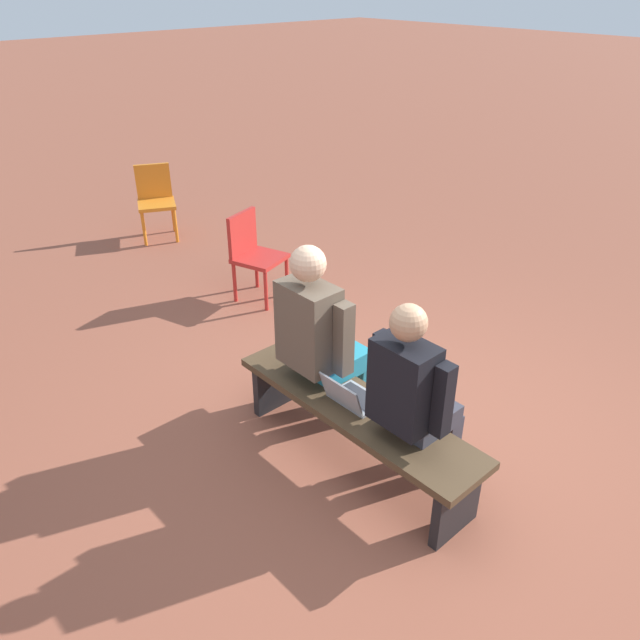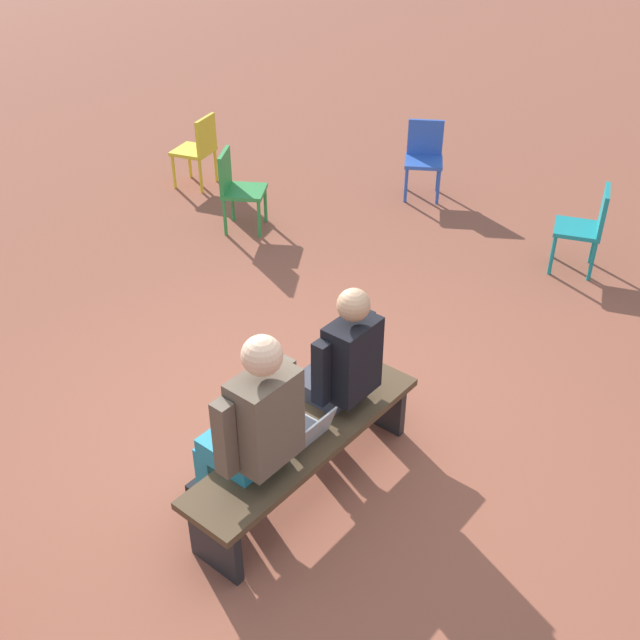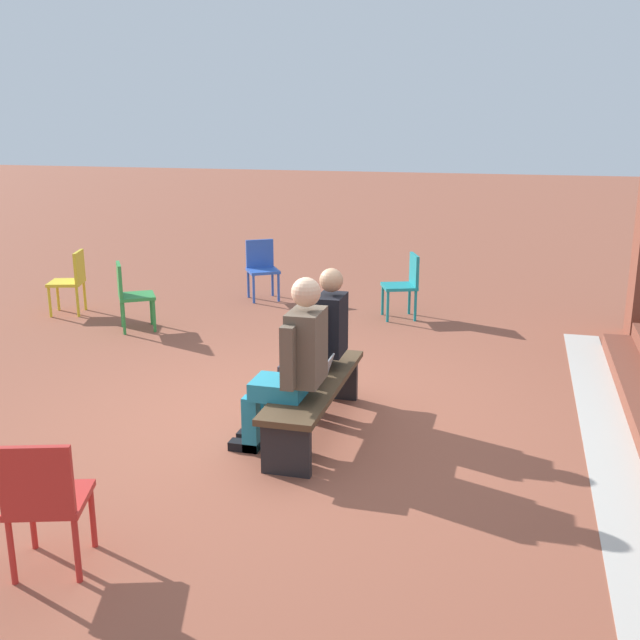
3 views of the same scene
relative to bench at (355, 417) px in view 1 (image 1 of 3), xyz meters
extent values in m
plane|color=brown|center=(-0.17, -0.35, -0.35)|extent=(60.00, 60.00, 0.00)
cube|color=#4C3823|center=(0.00, 0.00, 0.07)|extent=(1.80, 0.44, 0.05)
cube|color=black|center=(-0.80, 0.00, -0.15)|extent=(0.06, 0.37, 0.40)
cube|color=black|center=(0.80, 0.00, -0.15)|extent=(0.06, 0.37, 0.40)
cube|color=#383842|center=(-0.39, -0.16, 0.15)|extent=(0.31, 0.37, 0.13)
cube|color=#383842|center=(-0.47, -0.35, -0.13)|extent=(0.10, 0.11, 0.45)
cube|color=black|center=(-0.47, -0.40, -0.32)|extent=(0.10, 0.22, 0.06)
cube|color=#383842|center=(-0.31, -0.35, -0.13)|extent=(0.10, 0.11, 0.45)
cube|color=black|center=(-0.31, -0.40, -0.32)|extent=(0.10, 0.22, 0.06)
cube|color=black|center=(-0.39, 0.04, 0.47)|extent=(0.35, 0.22, 0.52)
cube|color=maroon|center=(-0.39, -0.08, 0.44)|extent=(0.05, 0.01, 0.31)
cube|color=black|center=(-0.61, -0.03, 0.46)|extent=(0.08, 0.09, 0.44)
cube|color=black|center=(-0.17, -0.03, 0.46)|extent=(0.08, 0.09, 0.44)
sphere|color=tan|center=(-0.39, 0.04, 0.86)|extent=(0.20, 0.20, 0.20)
cube|color=teal|center=(0.39, -0.18, 0.16)|extent=(0.34, 0.40, 0.14)
cube|color=teal|center=(0.30, -0.38, -0.13)|extent=(0.11, 0.12, 0.45)
cube|color=black|center=(0.30, -0.45, -0.32)|extent=(0.11, 0.24, 0.07)
cube|color=teal|center=(0.48, -0.38, -0.13)|extent=(0.11, 0.12, 0.45)
cube|color=black|center=(0.48, -0.45, -0.32)|extent=(0.11, 0.24, 0.07)
cube|color=brown|center=(0.39, 0.04, 0.51)|extent=(0.38, 0.24, 0.57)
cube|color=brown|center=(0.15, -0.03, 0.49)|extent=(0.09, 0.10, 0.48)
cube|color=brown|center=(0.63, -0.03, 0.49)|extent=(0.09, 0.10, 0.48)
sphere|color=#DBAD89|center=(0.39, 0.04, 0.93)|extent=(0.22, 0.22, 0.22)
cube|color=#9EA0A5|center=(0.03, -0.04, 0.11)|extent=(0.32, 0.22, 0.02)
cube|color=#2D2D33|center=(0.03, -0.05, 0.12)|extent=(0.29, 0.15, 0.00)
cube|color=#9EA0A5|center=(0.03, 0.10, 0.21)|extent=(0.32, 0.07, 0.19)
cube|color=#33519E|center=(0.03, 0.09, 0.21)|extent=(0.28, 0.06, 0.17)
cube|color=red|center=(2.24, -0.97, 0.07)|extent=(0.53, 0.53, 0.04)
cube|color=red|center=(2.42, -0.91, 0.29)|extent=(0.16, 0.39, 0.40)
cylinder|color=red|center=(2.01, -0.85, -0.15)|extent=(0.04, 0.04, 0.40)
cylinder|color=red|center=(2.12, -1.19, -0.15)|extent=(0.04, 0.04, 0.40)
cylinder|color=red|center=(2.36, -0.74, -0.15)|extent=(0.04, 0.04, 0.40)
cylinder|color=red|center=(2.46, -1.08, -0.15)|extent=(0.04, 0.04, 0.40)
cube|color=orange|center=(4.28, -1.03, 0.07)|extent=(0.56, 0.56, 0.04)
cube|color=orange|center=(4.46, -1.11, 0.29)|extent=(0.21, 0.38, 0.40)
cylinder|color=orange|center=(4.20, -0.79, -0.15)|extent=(0.04, 0.04, 0.40)
cylinder|color=orange|center=(4.04, -1.11, -0.15)|extent=(0.04, 0.04, 0.40)
cylinder|color=orange|center=(4.53, -0.94, -0.15)|extent=(0.04, 0.04, 0.40)
cylinder|color=orange|center=(4.37, -1.27, -0.15)|extent=(0.04, 0.04, 0.40)
camera|label=1|loc=(-2.15, 2.25, 2.45)|focal=35.00mm
camera|label=2|loc=(2.61, 2.25, 3.20)|focal=42.00mm
camera|label=3|loc=(5.58, 1.52, 2.19)|focal=42.00mm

